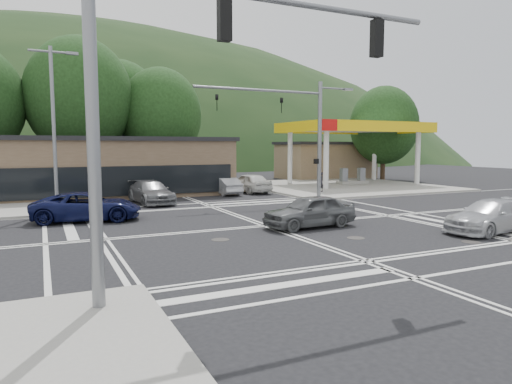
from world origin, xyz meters
name	(u,v)px	position (x,y,z in m)	size (l,w,h in m)	color
ground	(266,226)	(0.00, 0.00, 0.00)	(120.00, 120.00, 0.00)	black
sidewalk_ne	(341,186)	(15.00, 15.00, 0.07)	(16.00, 16.00, 0.15)	gray
gas_station_canopy	(354,131)	(16.99, 15.99, 5.04)	(12.32, 8.34, 5.75)	silver
convenience_store	(325,161)	(20.00, 25.00, 1.90)	(10.00, 6.00, 3.80)	#846B4F
commercial_row	(60,169)	(-8.00, 17.00, 2.00)	(24.00, 8.00, 4.00)	brown
hill_north	(86,162)	(0.00, 90.00, 0.00)	(252.00, 126.00, 140.00)	#1C3317
tree_n_b	(79,98)	(-6.00, 24.00, 7.79)	(9.00, 9.00, 12.98)	#382619
tree_n_c	(160,115)	(1.00, 24.00, 6.49)	(7.60, 7.60, 10.87)	#382619
tree_n_e	(120,110)	(-2.00, 28.00, 7.14)	(8.40, 8.40, 11.98)	#382619
tree_ne	(384,125)	(24.00, 20.00, 5.84)	(7.20, 7.20, 9.99)	#382619
streetlight_nw	(55,120)	(-8.44, 9.00, 5.05)	(2.50, 0.25, 9.00)	slate
signal_mast_ne	(304,125)	(6.95, 8.20, 5.07)	(11.65, 0.30, 8.00)	slate
signal_mast_sw	(176,81)	(-6.39, -8.20, 5.12)	(9.14, 0.28, 8.00)	slate
car_blue_west	(87,207)	(-7.28, 5.00, 0.71)	(2.35, 5.10, 1.42)	#0C1138
car_grey_center	(310,211)	(1.62, -1.14, 0.74)	(1.74, 4.32, 1.47)	#55585A
car_silver_east	(491,216)	(8.00, -5.39, 0.68)	(1.91, 4.70, 1.36)	#ACAEB3
car_queue_a	(224,186)	(3.22, 13.50, 0.65)	(1.37, 3.92, 1.29)	#9D9FA4
car_queue_b	(249,183)	(5.50, 14.00, 0.76)	(1.80, 4.47, 1.52)	silver
car_northbound	(151,192)	(-2.94, 10.55, 0.72)	(2.02, 4.96, 1.44)	slate
pedestrian	(321,182)	(10.06, 10.80, 0.91)	(0.56, 0.37, 1.53)	black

